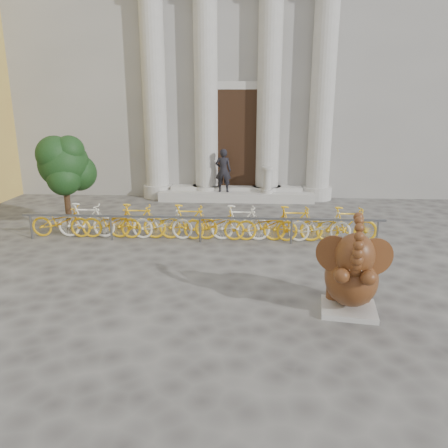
# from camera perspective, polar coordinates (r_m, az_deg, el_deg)

# --- Properties ---
(ground) EXTENTS (80.00, 80.00, 0.00)m
(ground) POSITION_cam_1_polar(r_m,az_deg,el_deg) (8.38, -0.77, -10.84)
(ground) COLOR #474442
(ground) RESTS_ON ground
(classical_building) EXTENTS (22.00, 10.70, 12.00)m
(classical_building) POSITION_cam_1_polar(r_m,az_deg,el_deg) (22.54, 2.26, 21.36)
(classical_building) COLOR gray
(classical_building) RESTS_ON ground
(entrance_steps) EXTENTS (6.00, 1.20, 0.36)m
(entrance_steps) POSITION_cam_1_polar(r_m,az_deg,el_deg) (17.26, 1.60, 3.75)
(entrance_steps) COLOR #A8A59E
(entrance_steps) RESTS_ON ground
(elephant_statue) EXTENTS (1.31, 1.51, 1.97)m
(elephant_statue) POSITION_cam_1_polar(r_m,az_deg,el_deg) (8.23, 16.31, -6.56)
(elephant_statue) COLOR #A8A59E
(elephant_statue) RESTS_ON ground
(bike_rack) EXTENTS (9.97, 0.53, 1.00)m
(bike_rack) POSITION_cam_1_polar(r_m,az_deg,el_deg) (12.21, -3.09, 0.24)
(bike_rack) COLOR slate
(bike_rack) RESTS_ON ground
(tree) EXTENTS (1.63, 1.49, 2.84)m
(tree) POSITION_cam_1_polar(r_m,az_deg,el_deg) (13.50, -20.11, 7.21)
(tree) COLOR #332114
(tree) RESTS_ON ground
(pedestrian) EXTENTS (0.62, 0.42, 1.67)m
(pedestrian) POSITION_cam_1_polar(r_m,az_deg,el_deg) (16.93, -0.10, 7.00)
(pedestrian) COLOR black
(pedestrian) RESTS_ON entrance_steps
(balustrade_post) EXTENTS (0.41, 0.41, 1.01)m
(balustrade_post) POSITION_cam_1_polar(r_m,az_deg,el_deg) (16.85, 5.68, 5.61)
(balustrade_post) COLOR #A8A59E
(balustrade_post) RESTS_ON entrance_steps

